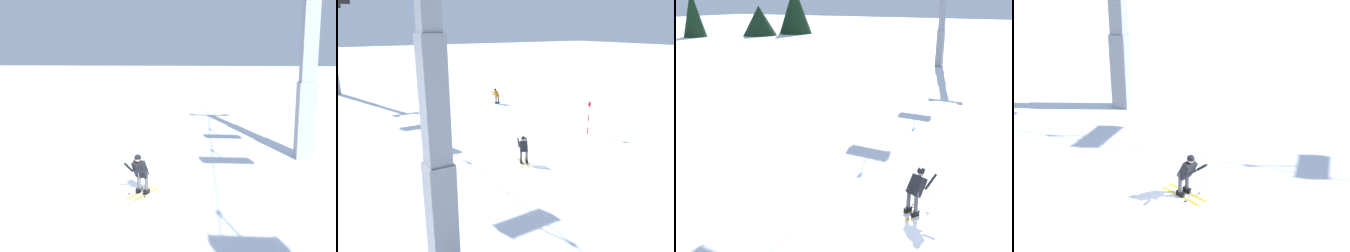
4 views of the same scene
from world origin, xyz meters
The scene contains 5 objects.
ground_plane centered at (0.00, 0.00, 0.00)m, with size 260.00×260.00×0.00m, color white.
skier_carving_main centered at (0.60, 0.40, 0.85)m, with size 1.66×1.16×1.61m.
lift_tower_near centered at (-4.98, 7.27, 4.69)m, with size 0.78×3.07×11.22m.
trail_marker_pole centered at (2.30, -6.36, 1.29)m, with size 0.07×0.28×2.40m.
skier_distant_uphill centered at (14.12, -5.71, 0.86)m, with size 1.70×0.73×1.62m.
Camera 2 is at (-13.13, 10.07, 7.23)m, focal length 34.42 mm.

